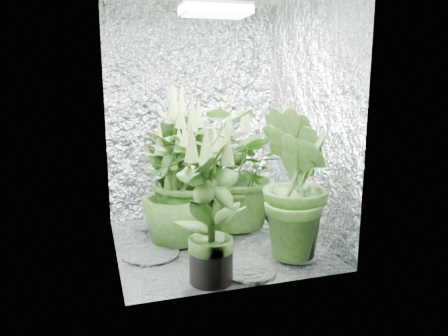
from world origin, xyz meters
TOP-DOWN VIEW (x-y plane):
  - ground at (0.00, 0.00)m, footprint 1.60×1.60m
  - walls at (0.00, 0.00)m, footprint 1.62×1.62m
  - grow_lamp at (0.00, 0.00)m, footprint 0.50×0.30m
  - plant_a at (-0.13, 0.22)m, footprint 1.26×1.26m
  - plant_b at (-0.23, 0.47)m, footprint 0.80×0.80m
  - plant_c at (0.06, 0.38)m, footprint 0.63×0.63m
  - plant_d at (-0.34, 0.06)m, footprint 0.72×0.72m
  - plant_e at (0.26, 0.24)m, footprint 1.07×1.07m
  - plant_f at (-0.22, -0.64)m, footprint 0.72×0.72m
  - plant_g at (0.48, -0.47)m, footprint 0.72×0.72m
  - circulation_fan at (0.58, 0.13)m, footprint 0.18×0.34m
  - plant_label at (-0.16, -0.67)m, footprint 0.05×0.03m

SIDE VIEW (x-z plane):
  - ground at x=0.00m, z-range 0.00..0.00m
  - circulation_fan at x=0.58m, z-range -0.03..0.36m
  - plant_label at x=-0.16m, z-range 0.26..0.34m
  - plant_c at x=0.06m, z-range -0.04..0.90m
  - plant_d at x=-0.34m, z-range -0.04..0.97m
  - plant_f at x=-0.22m, z-range -0.05..1.02m
  - plant_e at x=0.26m, z-range -0.03..1.08m
  - plant_a at x=-0.13m, z-range -0.03..1.15m
  - plant_g at x=0.48m, z-range -0.04..1.18m
  - plant_b at x=-0.23m, z-range -0.04..1.24m
  - walls at x=0.00m, z-range 0.00..2.00m
  - grow_lamp at x=0.00m, z-range 1.72..1.94m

